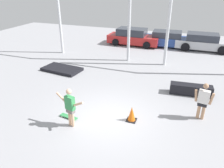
{
  "coord_description": "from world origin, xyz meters",
  "views": [
    {
      "loc": [
        2.8,
        -7.19,
        5.26
      ],
      "look_at": [
        -0.47,
        1.72,
        0.73
      ],
      "focal_mm": 35.0,
      "sensor_mm": 36.0,
      "label": 1
    }
  ],
  "objects_px": {
    "manual_pad": "(62,69)",
    "parked_car_red": "(133,37)",
    "skateboarder": "(70,106)",
    "parked_car_silver": "(203,42)",
    "traffic_cone": "(132,114)",
    "parked_car_blue": "(168,39)",
    "skateboard": "(69,117)",
    "bystander": "(203,100)",
    "grind_box": "(191,90)"
  },
  "relations": [
    {
      "from": "manual_pad",
      "to": "skateboarder",
      "type": "bearing_deg",
      "value": -54.51
    },
    {
      "from": "skateboard",
      "to": "parked_car_silver",
      "type": "relative_size",
      "value": 0.19
    },
    {
      "from": "bystander",
      "to": "traffic_cone",
      "type": "relative_size",
      "value": 2.5
    },
    {
      "from": "grind_box",
      "to": "parked_car_blue",
      "type": "height_order",
      "value": "parked_car_blue"
    },
    {
      "from": "skateboard",
      "to": "bystander",
      "type": "height_order",
      "value": "bystander"
    },
    {
      "from": "manual_pad",
      "to": "bystander",
      "type": "distance_m",
      "value": 8.79
    },
    {
      "from": "parked_car_silver",
      "to": "traffic_cone",
      "type": "xyz_separation_m",
      "value": [
        -2.79,
        -11.8,
        -0.35
      ]
    },
    {
      "from": "manual_pad",
      "to": "traffic_cone",
      "type": "relative_size",
      "value": 3.79
    },
    {
      "from": "parked_car_red",
      "to": "skateboarder",
      "type": "bearing_deg",
      "value": -84.74
    },
    {
      "from": "grind_box",
      "to": "parked_car_blue",
      "type": "bearing_deg",
      "value": 104.48
    },
    {
      "from": "manual_pad",
      "to": "parked_car_red",
      "type": "bearing_deg",
      "value": 71.02
    },
    {
      "from": "skateboarder",
      "to": "manual_pad",
      "type": "height_order",
      "value": "skateboarder"
    },
    {
      "from": "parked_car_silver",
      "to": "grind_box",
      "type": "bearing_deg",
      "value": -93.95
    },
    {
      "from": "parked_car_blue",
      "to": "traffic_cone",
      "type": "relative_size",
      "value": 6.84
    },
    {
      "from": "parked_car_red",
      "to": "parked_car_blue",
      "type": "bearing_deg",
      "value": 10.8
    },
    {
      "from": "grind_box",
      "to": "bystander",
      "type": "relative_size",
      "value": 1.27
    },
    {
      "from": "manual_pad",
      "to": "traffic_cone",
      "type": "xyz_separation_m",
      "value": [
        5.68,
        -3.8,
        0.22
      ]
    },
    {
      "from": "grind_box",
      "to": "parked_car_silver",
      "type": "distance_m",
      "value": 8.59
    },
    {
      "from": "parked_car_silver",
      "to": "parked_car_red",
      "type": "bearing_deg",
      "value": -176.26
    },
    {
      "from": "skateboard",
      "to": "grind_box",
      "type": "distance_m",
      "value": 6.19
    },
    {
      "from": "parked_car_silver",
      "to": "bystander",
      "type": "bearing_deg",
      "value": -90.68
    },
    {
      "from": "parked_car_blue",
      "to": "parked_car_silver",
      "type": "relative_size",
      "value": 1.0
    },
    {
      "from": "skateboard",
      "to": "grind_box",
      "type": "bearing_deg",
      "value": 49.18
    },
    {
      "from": "traffic_cone",
      "to": "parked_car_red",
      "type": "bearing_deg",
      "value": 105.01
    },
    {
      "from": "parked_car_red",
      "to": "grind_box",
      "type": "bearing_deg",
      "value": -56.2
    },
    {
      "from": "skateboarder",
      "to": "grind_box",
      "type": "bearing_deg",
      "value": 59.89
    },
    {
      "from": "manual_pad",
      "to": "parked_car_blue",
      "type": "relative_size",
      "value": 0.55
    },
    {
      "from": "skateboarder",
      "to": "bystander",
      "type": "xyz_separation_m",
      "value": [
        4.8,
        2.31,
        -0.04
      ]
    },
    {
      "from": "grind_box",
      "to": "parked_car_red",
      "type": "relative_size",
      "value": 0.45
    },
    {
      "from": "bystander",
      "to": "grind_box",
      "type": "bearing_deg",
      "value": -68.19
    },
    {
      "from": "skateboard",
      "to": "skateboarder",
      "type": "bearing_deg",
      "value": -38.0
    },
    {
      "from": "manual_pad",
      "to": "traffic_cone",
      "type": "height_order",
      "value": "traffic_cone"
    },
    {
      "from": "skateboarder",
      "to": "skateboard",
      "type": "xyz_separation_m",
      "value": [
        -0.39,
        0.42,
        -0.85
      ]
    },
    {
      "from": "skateboarder",
      "to": "parked_car_silver",
      "type": "bearing_deg",
      "value": 83.58
    },
    {
      "from": "parked_car_red",
      "to": "skateboard",
      "type": "bearing_deg",
      "value": -86.42
    },
    {
      "from": "skateboard",
      "to": "parked_car_blue",
      "type": "height_order",
      "value": "parked_car_blue"
    },
    {
      "from": "skateboarder",
      "to": "parked_car_silver",
      "type": "height_order",
      "value": "skateboarder"
    },
    {
      "from": "bystander",
      "to": "traffic_cone",
      "type": "height_order",
      "value": "bystander"
    },
    {
      "from": "parked_car_red",
      "to": "bystander",
      "type": "bearing_deg",
      "value": -59.84
    },
    {
      "from": "manual_pad",
      "to": "parked_car_blue",
      "type": "distance_m",
      "value": 9.91
    },
    {
      "from": "skateboarder",
      "to": "manual_pad",
      "type": "distance_m",
      "value": 6.15
    },
    {
      "from": "manual_pad",
      "to": "bystander",
      "type": "height_order",
      "value": "bystander"
    },
    {
      "from": "skateboard",
      "to": "grind_box",
      "type": "height_order",
      "value": "grind_box"
    },
    {
      "from": "skateboard",
      "to": "traffic_cone",
      "type": "distance_m",
      "value": 2.65
    },
    {
      "from": "skateboard",
      "to": "parked_car_red",
      "type": "bearing_deg",
      "value": 101.52
    },
    {
      "from": "skateboarder",
      "to": "parked_car_red",
      "type": "height_order",
      "value": "skateboarder"
    },
    {
      "from": "skateboard",
      "to": "manual_pad",
      "type": "relative_size",
      "value": 0.35
    },
    {
      "from": "parked_car_silver",
      "to": "bystander",
      "type": "distance_m",
      "value": 10.66
    },
    {
      "from": "parked_car_blue",
      "to": "bystander",
      "type": "distance_m",
      "value": 11.13
    },
    {
      "from": "bystander",
      "to": "skateboard",
      "type": "bearing_deg",
      "value": 29.44
    }
  ]
}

